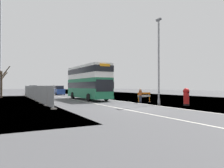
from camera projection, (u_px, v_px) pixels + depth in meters
The scene contains 10 objects.
ground at pixel (142, 108), 18.41m from camera, with size 140.00×280.00×0.10m.
double_decker_bus at pixel (88, 82), 29.44m from camera, with size 3.02×10.76×4.79m.
lamppost_foreground at pixel (159, 64), 21.69m from camera, with size 0.29×0.70×9.03m.
red_pillar_postbox at pixel (186, 96), 20.48m from camera, with size 0.62×0.62×1.74m.
roadworks_barrier at pixel (144, 96), 24.52m from camera, with size 1.69×0.61×1.18m.
construction_site_fence at pixel (34, 93), 29.16m from camera, with size 0.44×27.40×2.02m.
car_oncoming_near at pixel (59, 91), 45.51m from camera, with size 1.96×4.21×2.03m.
car_receding_mid at pixel (33, 90), 52.36m from camera, with size 2.02×4.33×2.12m.
bare_tree_far_verge_near at pixel (1, 80), 34.23m from camera, with size 2.62×2.34×5.58m.
pedestrian_at_kerb at pixel (140, 96), 24.08m from camera, with size 0.34×0.34×1.67m.
Camera 1 is at (-10.22, -14.99, 1.93)m, focal length 33.17 mm.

